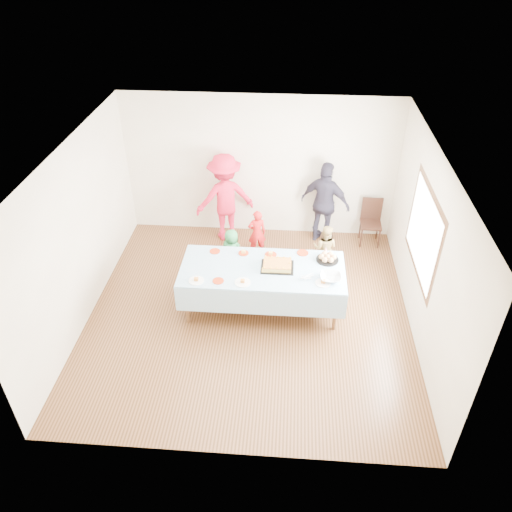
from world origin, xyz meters
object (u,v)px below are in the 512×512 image
(birthday_cake, at_px, (277,265))
(dining_chair, at_px, (371,219))
(adult_left, at_px, (225,198))
(party_table, at_px, (262,271))

(birthday_cake, height_order, dining_chair, dining_chair)
(dining_chair, distance_m, adult_left, 2.76)
(birthday_cake, relative_size, adult_left, 0.29)
(adult_left, bearing_deg, party_table, 91.68)
(party_table, bearing_deg, adult_left, 112.04)
(birthday_cake, bearing_deg, adult_left, 117.60)
(birthday_cake, bearing_deg, dining_chair, 50.81)
(party_table, xyz_separation_m, birthday_cake, (0.22, 0.04, 0.10))
(birthday_cake, xyz_separation_m, dining_chair, (1.68, 2.06, -0.33))
(party_table, bearing_deg, dining_chair, 47.78)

